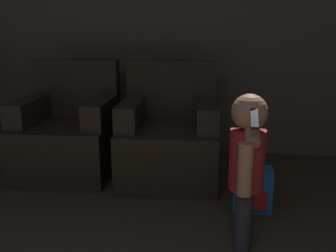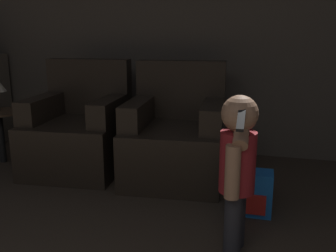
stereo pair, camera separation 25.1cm
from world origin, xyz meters
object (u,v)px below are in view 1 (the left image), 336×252
at_px(armchair_right, 169,138).
at_px(person_toddler, 247,160).
at_px(armchair_left, 69,134).
at_px(toy_backpack, 252,189).

relative_size(armchair_right, person_toddler, 1.09).
distance_m(armchair_left, armchair_right, 0.87).
height_order(armchair_right, toy_backpack, armchair_right).
distance_m(armchair_right, toy_backpack, 0.86).
bearing_deg(toy_backpack, person_toddler, -99.37).
distance_m(armchair_right, person_toddler, 1.17).
relative_size(armchair_right, toy_backpack, 3.22).
relative_size(person_toddler, toy_backpack, 2.95).
bearing_deg(armchair_right, armchair_left, 175.57).
height_order(armchair_right, person_toddler, armchair_right).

